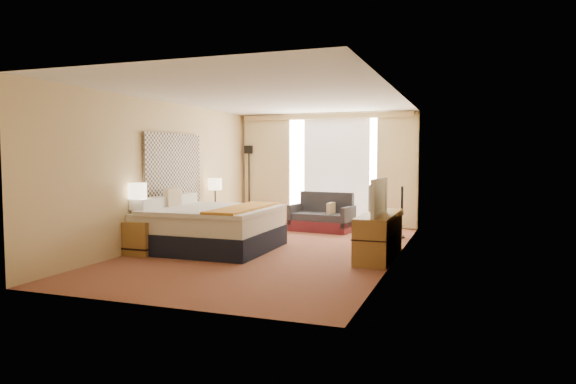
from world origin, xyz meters
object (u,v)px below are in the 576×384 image
(loveseat, at_px, (322,218))
(lamp_left, at_px, (137,192))
(bed, at_px, (210,227))
(nightstand_left, at_px, (143,237))
(media_dresser, at_px, (379,235))
(floor_lamp, at_px, (249,168))
(desk_chair, at_px, (395,215))
(television, at_px, (373,197))
(nightstand_right, at_px, (215,220))
(lamp_right, at_px, (215,185))

(loveseat, xyz_separation_m, lamp_left, (-2.12, -3.59, 0.76))
(loveseat, bearing_deg, bed, -106.75)
(nightstand_left, xyz_separation_m, bed, (0.81, 0.78, 0.11))
(media_dresser, bearing_deg, lamp_left, -163.72)
(loveseat, xyz_separation_m, floor_lamp, (-2.09, 0.81, 1.05))
(loveseat, height_order, desk_chair, desk_chair)
(bed, bearing_deg, floor_lamp, 103.23)
(bed, relative_size, floor_lamp, 1.15)
(nightstand_left, distance_m, television, 3.79)
(nightstand_right, xyz_separation_m, desk_chair, (3.66, 0.66, 0.18))
(lamp_right, bearing_deg, television, -26.80)
(nightstand_right, relative_size, desk_chair, 0.54)
(lamp_right, xyz_separation_m, television, (3.66, -1.85, -0.02))
(lamp_right, bearing_deg, loveseat, 25.14)
(nightstand_left, xyz_separation_m, television, (3.65, 0.71, 0.71))
(bed, bearing_deg, nightstand_right, 115.23)
(bed, xyz_separation_m, lamp_right, (-0.82, 1.78, 0.63))
(nightstand_right, distance_m, desk_chair, 3.73)
(floor_lamp, relative_size, television, 1.87)
(television, bearing_deg, bed, 90.73)
(nightstand_left, relative_size, floor_lamp, 0.29)
(bed, distance_m, floor_lamp, 3.78)
(nightstand_right, bearing_deg, desk_chair, 10.18)
(nightstand_right, bearing_deg, lamp_left, -91.29)
(nightstand_left, bearing_deg, lamp_left, -140.61)
(loveseat, distance_m, lamp_right, 2.41)
(bed, height_order, desk_chair, bed)
(media_dresser, relative_size, bed, 0.84)
(television, bearing_deg, nightstand_right, 66.06)
(lamp_left, bearing_deg, desk_chair, 40.74)
(nightstand_left, relative_size, media_dresser, 0.31)
(nightstand_right, xyz_separation_m, lamp_left, (-0.06, -2.55, 0.76))
(desk_chair, xyz_separation_m, lamp_left, (-3.72, -3.20, 0.58))
(bed, height_order, loveseat, bed)
(media_dresser, xyz_separation_m, television, (-0.05, -0.34, 0.64))
(desk_chair, height_order, lamp_left, lamp_left)
(nightstand_right, height_order, media_dresser, media_dresser)
(nightstand_right, height_order, floor_lamp, floor_lamp)
(lamp_left, bearing_deg, media_dresser, 16.28)
(desk_chair, bearing_deg, lamp_left, -147.17)
(desk_chair, bearing_deg, lamp_right, -178.76)
(loveseat, relative_size, television, 1.41)
(loveseat, height_order, television, television)
(loveseat, relative_size, floor_lamp, 0.75)
(loveseat, relative_size, desk_chair, 1.39)
(nightstand_left, bearing_deg, loveseat, 59.81)
(nightstand_left, bearing_deg, floor_lamp, 90.40)
(bed, distance_m, loveseat, 3.03)
(desk_chair, height_order, television, television)
(nightstand_right, distance_m, media_dresser, 3.97)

